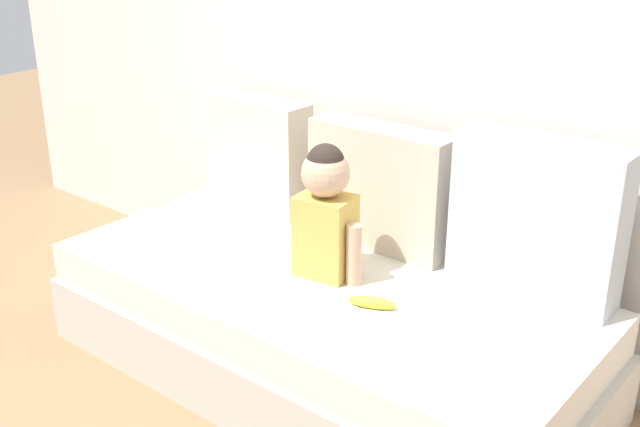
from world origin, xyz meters
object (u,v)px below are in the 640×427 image
object	(u,v)px
throw_pillow_left	(260,154)
throw_pillow_right	(536,218)
couch	(320,327)
banana	(372,303)
throw_pillow_center	(380,187)
toddler	(326,210)

from	to	relation	value
throw_pillow_left	throw_pillow_right	world-z (taller)	throw_pillow_right
couch	banana	world-z (taller)	banana
throw_pillow_right	throw_pillow_left	bearing A→B (deg)	180.00
couch	throw_pillow_center	size ratio (longest dim) A/B	3.47
throw_pillow_left	banana	world-z (taller)	throw_pillow_left
banana	throw_pillow_right	bearing A→B (deg)	50.97
throw_pillow_center	throw_pillow_right	xyz separation A→B (m)	(0.64, 0.00, 0.04)
couch	banana	xyz separation A→B (m)	(0.28, -0.07, 0.23)
throw_pillow_left	throw_pillow_center	distance (m)	0.64
couch	throw_pillow_right	xyz separation A→B (m)	(0.64, 0.37, 0.49)
toddler	couch	bearing A→B (deg)	-96.10
toddler	throw_pillow_center	bearing A→B (deg)	90.58
throw_pillow_left	throw_pillow_right	bearing A→B (deg)	0.00
throw_pillow_center	toddler	xyz separation A→B (m)	(0.00, -0.34, 0.01)
toddler	banana	distance (m)	0.38
couch	throw_pillow_left	xyz separation A→B (m)	(-0.64, 0.37, 0.46)
couch	throw_pillow_right	size ratio (longest dim) A/B	3.54
throw_pillow_center	banana	size ratio (longest dim) A/B	3.53
couch	toddler	distance (m)	0.47
throw_pillow_center	banana	xyz separation A→B (m)	(0.28, -0.44, -0.22)
throw_pillow_center	banana	world-z (taller)	throw_pillow_center
throw_pillow_center	banana	bearing A→B (deg)	-57.27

